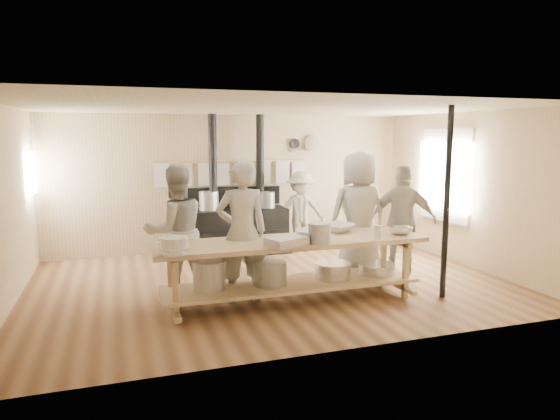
{
  "coord_description": "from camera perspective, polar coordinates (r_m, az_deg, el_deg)",
  "views": [
    {
      "loc": [
        -2.15,
        -6.95,
        2.19
      ],
      "look_at": [
        0.2,
        0.2,
        1.08
      ],
      "focal_mm": 32.0,
      "sensor_mm": 36.0,
      "label": 1
    }
  ],
  "objects": [
    {
      "name": "ground",
      "position": [
        7.59,
        -0.99,
        -8.37
      ],
      "size": [
        7.0,
        7.0,
        0.0
      ],
      "primitive_type": "plane",
      "color": "brown",
      "rests_on": "ground"
    },
    {
      "name": "mixing_bowl_large",
      "position": [
        6.48,
        3.89,
        -2.92
      ],
      "size": [
        0.48,
        0.48,
        0.14
      ],
      "primitive_type": "cylinder",
      "rotation": [
        0.0,
        0.0,
        -0.07
      ],
      "color": "silver",
      "rests_on": "prep_table"
    },
    {
      "name": "bucket_galv",
      "position": [
        6.32,
        4.52,
        -2.66
      ],
      "size": [
        0.32,
        0.32,
        0.26
      ],
      "primitive_type": "cylinder",
      "rotation": [
        0.0,
        0.0,
        0.15
      ],
      "color": "gray",
      "rests_on": "prep_table"
    },
    {
      "name": "support_post",
      "position": [
        7.05,
        18.51,
        0.71
      ],
      "size": [
        0.08,
        0.08,
        2.6
      ],
      "primitive_type": "cylinder",
      "color": "black",
      "rests_on": "ground"
    },
    {
      "name": "pitcher",
      "position": [
        6.68,
        10.98,
        -2.51
      ],
      "size": [
        0.16,
        0.16,
        0.19
      ],
      "primitive_type": "cylinder",
      "rotation": [
        0.0,
        0.0,
        -0.39
      ],
      "color": "white",
      "rests_on": "prep_table"
    },
    {
      "name": "cook_by_window",
      "position": [
        9.54,
        2.39,
        -0.18
      ],
      "size": [
        1.08,
        0.74,
        1.54
      ],
      "primitive_type": "imported",
      "rotation": [
        0.0,
        0.0,
        -0.18
      ],
      "color": "#A09C8D",
      "rests_on": "ground"
    },
    {
      "name": "cook_left",
      "position": [
        6.97,
        -11.82,
        -2.41
      ],
      "size": [
        1.01,
        0.86,
        1.81
      ],
      "primitive_type": "imported",
      "rotation": [
        0.0,
        0.0,
        3.36
      ],
      "color": "#A09C8D",
      "rests_on": "ground"
    },
    {
      "name": "bowl_white_b",
      "position": [
        7.15,
        6.58,
        -2.01
      ],
      "size": [
        0.62,
        0.62,
        0.11
      ],
      "primitive_type": "imported",
      "rotation": [
        0.0,
        0.0,
        2.06
      ],
      "color": "white",
      "rests_on": "prep_table"
    },
    {
      "name": "bowl_steel_b",
      "position": [
        7.09,
        13.62,
        -2.32
      ],
      "size": [
        0.43,
        0.43,
        0.1
      ],
      "primitive_type": "imported",
      "rotation": [
        0.0,
        0.0,
        3.55
      ],
      "color": "silver",
      "rests_on": "prep_table"
    },
    {
      "name": "bowl_white_a",
      "position": [
        5.89,
        -11.96,
        -4.52
      ],
      "size": [
        0.43,
        0.43,
        0.08
      ],
      "primitive_type": "imported",
      "rotation": [
        0.0,
        0.0,
        0.32
      ],
      "color": "white",
      "rests_on": "prep_table"
    },
    {
      "name": "roasting_pan",
      "position": [
        6.18,
        0.77,
        -3.61
      ],
      "size": [
        0.57,
        0.48,
        0.11
      ],
      "primitive_type": "cube",
      "rotation": [
        0.0,
        0.0,
        0.38
      ],
      "color": "#B2B2B7",
      "rests_on": "prep_table"
    },
    {
      "name": "chair",
      "position": [
        9.95,
        10.02,
        -3.08
      ],
      "size": [
        0.41,
        0.41,
        0.79
      ],
      "rotation": [
        0.0,
        0.0,
        -0.11
      ],
      "color": "brown",
      "rests_on": "ground"
    },
    {
      "name": "towel_rail",
      "position": [
        9.61,
        -5.28,
        4.55
      ],
      "size": [
        3.0,
        0.04,
        0.47
      ],
      "color": "tan",
      "rests_on": "ground"
    },
    {
      "name": "room_shell",
      "position": [
        7.29,
        -1.03,
        3.94
      ],
      "size": [
        7.0,
        7.0,
        7.0
      ],
      "color": "tan",
      "rests_on": "ground"
    },
    {
      "name": "cook_right",
      "position": [
        8.09,
        13.85,
        -1.2
      ],
      "size": [
        1.11,
        0.85,
        1.75
      ],
      "primitive_type": "imported",
      "rotation": [
        0.0,
        0.0,
        2.66
      ],
      "color": "#A09C8D",
      "rests_on": "ground"
    },
    {
      "name": "left_opening",
      "position": [
        9.06,
        -26.5,
        3.78
      ],
      "size": [
        0.0,
        0.9,
        0.9
      ],
      "color": "white",
      "rests_on": "ground"
    },
    {
      "name": "back_wall_shelf",
      "position": [
        10.05,
        2.86,
        7.32
      ],
      "size": [
        0.63,
        0.14,
        0.32
      ],
      "color": "tan",
      "rests_on": "ground"
    },
    {
      "name": "window_right",
      "position": [
        9.44,
        18.43,
        3.77
      ],
      "size": [
        0.09,
        1.5,
        1.65
      ],
      "color": "beige",
      "rests_on": "ground"
    },
    {
      "name": "stove",
      "position": [
        9.46,
        -4.85,
        -1.8
      ],
      "size": [
        1.9,
        0.75,
        2.6
      ],
      "color": "black",
      "rests_on": "ground"
    },
    {
      "name": "cook_far_left",
      "position": [
        6.58,
        -4.37,
        -2.53
      ],
      "size": [
        0.69,
        0.46,
        1.89
      ],
      "primitive_type": "imported",
      "rotation": [
        0.0,
        0.0,
        3.15
      ],
      "color": "#A09C8D",
      "rests_on": "ground"
    },
    {
      "name": "prep_table",
      "position": [
        6.63,
        1.25,
        -6.2
      ],
      "size": [
        3.6,
        0.9,
        0.85
      ],
      "color": "tan",
      "rests_on": "ground"
    },
    {
      "name": "cook_center",
      "position": [
        7.82,
        8.95,
        -0.57
      ],
      "size": [
        0.98,
        0.65,
        1.97
      ],
      "primitive_type": "imported",
      "rotation": [
        0.0,
        0.0,
        3.11
      ],
      "color": "#A09C8D",
      "rests_on": "ground"
    },
    {
      "name": "bowl_steel_a",
      "position": [
        6.17,
        -12.26,
        -3.86
      ],
      "size": [
        0.42,
        0.42,
        0.1
      ],
      "primitive_type": "imported",
      "rotation": [
        0.0,
        0.0,
        1.22
      ],
      "color": "silver",
      "rests_on": "prep_table"
    },
    {
      "name": "deep_bowl_enamel",
      "position": [
        5.88,
        -11.98,
        -3.98
      ],
      "size": [
        0.4,
        0.4,
        0.2
      ],
      "primitive_type": "cylinder",
      "rotation": [
        0.0,
        0.0,
        -0.33
      ],
      "color": "white",
      "rests_on": "prep_table"
    }
  ]
}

